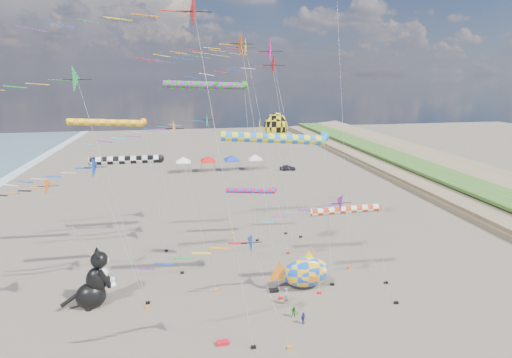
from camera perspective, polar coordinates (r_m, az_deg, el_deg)
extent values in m
cylinder|color=#B2B2B2|center=(39.21, 12.86, 5.31)|extent=(2.25, 0.02, 27.00)
cube|color=black|center=(43.78, 13.22, -12.24)|extent=(0.36, 0.24, 0.20)
cone|color=blue|center=(27.26, 1.51, -8.90)|extent=(1.51, 1.61, 1.66)
cylinder|color=#B2B2B2|center=(29.45, 3.24, -16.56)|extent=(1.82, 0.02, 8.73)
cube|color=black|center=(32.05, 4.82, -22.90)|extent=(0.36, 0.24, 0.20)
cone|color=blue|center=(33.00, -20.40, 2.08)|extent=(1.73, 1.85, 1.90)
cylinder|color=#B2B2B2|center=(34.73, -17.73, -8.31)|extent=(2.12, 0.02, 12.96)
cube|color=black|center=(37.49, -15.28, -17.29)|extent=(0.36, 0.24, 0.20)
cone|color=red|center=(25.32, -7.98, 23.08)|extent=(2.26, 2.42, 2.49)
cylinder|color=#B2B2B2|center=(26.39, -3.73, -2.85)|extent=(3.12, 0.02, 23.38)
cube|color=black|center=(32.02, -0.37, -22.89)|extent=(0.36, 0.24, 0.20)
cone|color=orange|center=(39.03, -27.12, -0.52)|extent=(1.78, 1.90, 1.96)
cylinder|color=#B2B2B2|center=(40.08, -23.56, -7.65)|extent=(3.92, 0.02, 10.49)
cube|color=black|center=(41.81, -20.14, -14.15)|extent=(0.36, 0.24, 0.20)
cone|color=red|center=(41.35, 4.32, 15.97)|extent=(2.36, 2.52, 2.60)
cylinder|color=#B2B2B2|center=(42.85, 6.36, 2.00)|extent=(3.59, 0.02, 20.60)
cube|color=black|center=(46.66, 8.13, -10.23)|extent=(0.36, 0.24, 0.20)
cone|color=#E34F0E|center=(31.80, 0.49, 18.76)|extent=(1.84, 1.97, 2.03)
cylinder|color=#B2B2B2|center=(33.08, 2.18, -0.55)|extent=(2.06, 0.02, 21.90)
cube|color=black|center=(37.62, 3.59, -16.62)|extent=(0.36, 0.24, 0.20)
cone|color=#FFB60E|center=(40.95, -0.23, 18.40)|extent=(2.09, 2.24, 2.30)
cylinder|color=#B2B2B2|center=(42.12, 2.38, 3.04)|extent=(3.89, 0.02, 22.30)
cube|color=black|center=(46.07, 4.62, -10.47)|extent=(0.36, 0.24, 0.20)
cone|color=#20CAC8|center=(47.20, -6.46, 8.54)|extent=(1.80, 1.92, 1.98)
cylinder|color=#B2B2B2|center=(48.62, -4.81, -0.04)|extent=(2.41, 0.02, 14.67)
cube|color=black|center=(51.05, -3.30, -7.86)|extent=(0.36, 0.24, 0.20)
cone|color=#EF108A|center=(45.94, 4.11, 17.86)|extent=(2.90, 3.10, 3.19)
cylinder|color=#B2B2B2|center=(46.96, 5.32, 4.15)|extent=(2.49, 0.02, 22.22)
cube|color=black|center=(50.47, 6.38, -8.20)|extent=(0.36, 0.24, 0.20)
cone|color=purple|center=(33.54, 15.16, -3.91)|extent=(1.80, 1.93, 1.99)
cylinder|color=#B2B2B2|center=(36.04, 17.39, -10.66)|extent=(3.76, 0.02, 9.24)
cube|color=black|center=(38.97, 19.40, -16.31)|extent=(0.36, 0.24, 0.20)
cone|color=#1C8F43|center=(33.25, -22.76, 13.06)|extent=(2.21, 2.36, 2.43)
cylinder|color=#B2B2B2|center=(34.45, -18.74, -2.94)|extent=(3.03, 0.02, 19.33)
cube|color=black|center=(38.15, -15.20, -16.68)|extent=(0.36, 0.24, 0.20)
cone|color=orange|center=(33.81, -11.41, 7.26)|extent=(1.56, 1.67, 1.72)
cylinder|color=#B2B2B2|center=(35.61, -8.37, -5.03)|extent=(3.01, 0.02, 15.43)
cube|color=black|center=(38.89, -5.66, -15.55)|extent=(0.36, 0.24, 0.20)
cylinder|color=#1C8217|center=(44.45, -7.42, 13.12)|extent=(8.69, 0.86, 0.86)
sphere|color=#1C8217|center=(44.92, -1.73, 13.25)|extent=(0.90, 0.90, 0.90)
cylinder|color=#B2B2B2|center=(46.20, -0.72, 1.70)|extent=(1.52, 0.02, 18.53)
cube|color=black|center=(49.20, 0.18, -8.72)|extent=(0.36, 0.24, 0.20)
cylinder|color=red|center=(48.43, -0.80, -1.68)|extent=(6.05, 0.63, 0.63)
sphere|color=red|center=(49.02, 2.68, -1.50)|extent=(0.67, 0.67, 0.67)
cylinder|color=#B2B2B2|center=(50.10, 3.48, -4.75)|extent=(1.52, 0.02, 6.01)
cube|color=black|center=(51.32, 4.25, -7.75)|extent=(0.36, 0.24, 0.20)
cylinder|color=black|center=(38.75, -18.20, 2.60)|extent=(6.27, 0.75, 0.75)
sphere|color=black|center=(38.45, -13.56, 2.84)|extent=(0.79, 0.79, 0.79)
cylinder|color=#B2B2B2|center=(40.04, -11.98, -5.55)|extent=(1.52, 0.02, 12.02)
cube|color=black|center=(42.40, -10.51, -13.02)|extent=(0.36, 0.24, 0.20)
cylinder|color=blue|center=(33.88, 2.55, 5.83)|extent=(8.91, 0.83, 0.83)
sphere|color=blue|center=(35.16, 9.68, 5.96)|extent=(0.87, 0.87, 0.87)
cylinder|color=#B2B2B2|center=(37.17, 10.30, -5.09)|extent=(1.52, 0.02, 14.43)
cube|color=black|center=(40.35, 10.85, -14.56)|extent=(0.36, 0.24, 0.20)
cylinder|color=orange|center=(44.25, -20.66, 7.56)|extent=(7.51, 0.70, 0.70)
sphere|color=orange|center=(43.77, -15.78, 7.87)|extent=(0.73, 0.73, 0.73)
cylinder|color=#B2B2B2|center=(45.12, -14.18, -1.48)|extent=(1.52, 0.02, 14.87)
cube|color=black|center=(47.58, -12.71, -9.95)|extent=(0.36, 0.24, 0.20)
cylinder|color=#BF390D|center=(36.86, 12.58, -4.32)|extent=(6.38, 0.69, 0.69)
sphere|color=#BF390D|center=(38.20, 17.00, -3.94)|extent=(0.72, 0.72, 0.72)
cylinder|color=#B2B2B2|center=(39.92, 17.55, -9.21)|extent=(1.52, 0.02, 7.86)
cube|color=black|center=(41.90, 18.07, -13.89)|extent=(0.36, 0.24, 0.20)
ellipsoid|color=yellow|center=(37.16, 2.85, 7.43)|extent=(2.20, 0.40, 2.64)
cone|color=yellow|center=(36.84, 0.56, 7.39)|extent=(0.12, 1.80, 1.80)
cylinder|color=#B2B2B2|center=(38.13, 4.52, -3.96)|extent=(2.03, 2.03, 14.96)
cube|color=black|center=(40.48, 6.09, -14.26)|extent=(0.36, 0.24, 0.20)
ellipsoid|color=blue|center=(38.53, 7.19, -13.08)|extent=(4.56, 2.12, 2.96)
cone|color=orange|center=(37.89, 3.39, -13.49)|extent=(2.17, 0.29, 2.17)
cone|color=yellow|center=(37.93, 7.55, -11.06)|extent=(1.58, 0.22, 1.58)
cylinder|color=#B2B2B2|center=(38.97, 8.94, -14.69)|extent=(0.23, 1.04, 1.29)
cube|color=red|center=(38.80, 9.03, -15.74)|extent=(0.36, 0.24, 0.20)
imported|color=gray|center=(36.59, 4.37, -16.35)|extent=(0.69, 0.63, 1.59)
imported|color=#157117|center=(35.12, 5.46, -18.40)|extent=(0.57, 0.50, 1.00)
imported|color=navy|center=(34.45, 6.76, -19.12)|extent=(0.64, 0.58, 1.04)
cube|color=red|center=(32.43, -4.79, -22.28)|extent=(0.90, 0.44, 0.30)
cube|color=black|center=(38.64, 2.52, -15.62)|extent=(0.90, 0.44, 0.30)
cube|color=white|center=(83.59, -10.33, 2.41)|extent=(3.00, 3.00, 0.15)
pyramid|color=white|center=(83.38, -10.36, 3.11)|extent=(4.20, 4.20, 1.00)
cylinder|color=#999999|center=(82.57, -11.19, 1.40)|extent=(0.08, 0.08, 2.20)
cylinder|color=#999999|center=(82.58, -9.38, 1.48)|extent=(0.08, 0.08, 2.20)
cylinder|color=#999999|center=(85.11, -11.18, 1.79)|extent=(0.08, 0.08, 2.20)
cylinder|color=#999999|center=(85.11, -9.43, 1.87)|extent=(0.08, 0.08, 2.20)
cube|color=red|center=(83.75, -6.91, 2.56)|extent=(3.00, 3.00, 0.15)
pyramid|color=red|center=(83.54, -6.93, 3.27)|extent=(4.20, 4.20, 1.00)
cylinder|color=#999999|center=(82.66, -7.72, 1.56)|extent=(0.08, 0.08, 2.20)
cylinder|color=#999999|center=(82.82, -5.93, 1.64)|extent=(0.08, 0.08, 2.20)
cylinder|color=#999999|center=(85.19, -7.82, 1.95)|extent=(0.08, 0.08, 2.20)
cylinder|color=#999999|center=(85.35, -6.08, 2.02)|extent=(0.08, 0.08, 2.20)
cube|color=#1334C4|center=(84.20, -3.51, 2.71)|extent=(3.00, 3.00, 0.15)
pyramid|color=#1334C4|center=(83.99, -3.52, 3.41)|extent=(4.20, 4.20, 1.00)
cylinder|color=#999999|center=(83.04, -4.27, 1.71)|extent=(0.08, 0.08, 2.20)
cylinder|color=#999999|center=(83.36, -2.50, 1.79)|extent=(0.08, 0.08, 2.20)
cylinder|color=#999999|center=(85.56, -4.47, 2.09)|extent=(0.08, 0.08, 2.20)
cylinder|color=#999999|center=(85.87, -2.75, 2.17)|extent=(0.08, 0.08, 2.20)
cube|color=silver|center=(84.95, -0.16, 2.84)|extent=(3.00, 3.00, 0.15)
pyramid|color=silver|center=(84.75, -0.16, 3.54)|extent=(4.20, 4.20, 1.00)
cylinder|color=#999999|center=(83.72, -0.87, 1.86)|extent=(0.08, 0.08, 2.20)
cylinder|color=#999999|center=(84.19, 0.87, 1.93)|extent=(0.08, 0.08, 2.20)
cylinder|color=#999999|center=(86.23, -1.17, 2.23)|extent=(0.08, 0.08, 2.20)
cylinder|color=#999999|center=(86.68, 0.53, 2.30)|extent=(0.08, 0.08, 2.20)
imported|color=#26262D|center=(84.88, 4.55, 1.63)|extent=(3.50, 1.61, 1.16)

